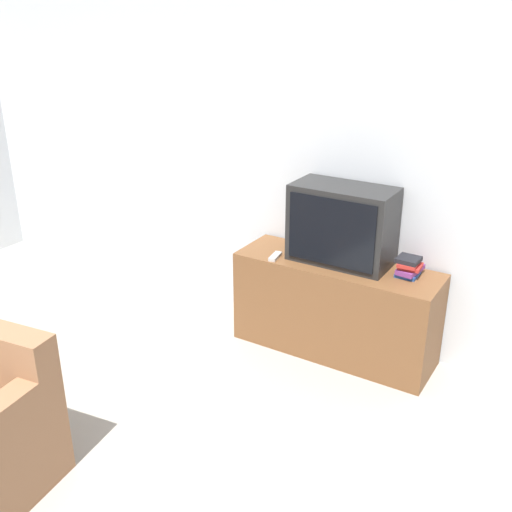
{
  "coord_description": "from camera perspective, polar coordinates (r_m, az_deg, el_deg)",
  "views": [
    {
      "loc": [
        2.29,
        -0.79,
        2.36
      ],
      "look_at": [
        0.46,
        2.18,
        0.88
      ],
      "focal_mm": 42.0,
      "sensor_mm": 36.0,
      "label": 1
    }
  ],
  "objects": [
    {
      "name": "television",
      "position": [
        4.14,
        8.2,
        2.97
      ],
      "size": [
        0.7,
        0.37,
        0.54
      ],
      "color": "black",
      "rests_on": "tv_stand"
    },
    {
      "name": "book_stack",
      "position": [
        4.08,
        14.38,
        -0.97
      ],
      "size": [
        0.16,
        0.23,
        0.13
      ],
      "color": "#23478E",
      "rests_on": "tv_stand"
    },
    {
      "name": "tv_stand",
      "position": [
        4.34,
        7.53,
        -4.92
      ],
      "size": [
        1.44,
        0.46,
        0.69
      ],
      "color": "brown",
      "rests_on": "ground_plane"
    },
    {
      "name": "wall_back",
      "position": [
        4.58,
        0.72,
        9.51
      ],
      "size": [
        9.0,
        0.06,
        2.6
      ],
      "color": "silver",
      "rests_on": "ground_plane"
    },
    {
      "name": "remote_on_stand",
      "position": [
        4.24,
        1.85,
        -0.04
      ],
      "size": [
        0.07,
        0.16,
        0.02
      ],
      "rotation": [
        0.0,
        0.0,
        0.16
      ],
      "color": "#B7B7B7",
      "rests_on": "tv_stand"
    }
  ]
}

